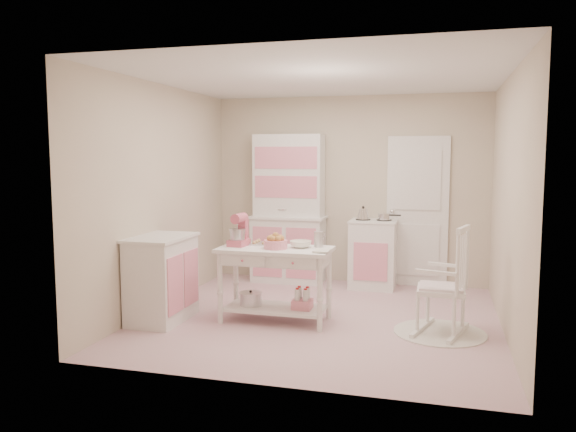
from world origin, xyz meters
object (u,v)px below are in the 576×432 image
(stove, at_px, (373,254))
(stand_mixer, at_px, (239,230))
(hutch, at_px, (288,208))
(rocking_chair, at_px, (441,279))
(work_table, at_px, (275,284))
(base_cabinet, at_px, (162,279))
(bread_basket, at_px, (276,244))

(stove, xyz_separation_m, stand_mixer, (-1.25, -1.83, 0.51))
(hutch, xyz_separation_m, stove, (1.20, -0.05, -0.58))
(rocking_chair, bearing_deg, work_table, -163.18)
(base_cabinet, bearing_deg, work_table, 14.04)
(base_cabinet, relative_size, work_table, 0.77)
(stand_mixer, bearing_deg, base_cabinet, -151.81)
(stove, xyz_separation_m, bread_basket, (-0.81, -1.90, 0.39))
(base_cabinet, height_order, rocking_chair, rocking_chair)
(base_cabinet, bearing_deg, hutch, 69.53)
(hutch, distance_m, base_cabinet, 2.41)
(hutch, bearing_deg, stand_mixer, -91.54)
(work_table, bearing_deg, rocking_chair, 0.92)
(stand_mixer, xyz_separation_m, bread_basket, (0.44, -0.07, -0.12))
(base_cabinet, height_order, stand_mixer, stand_mixer)
(stove, height_order, bread_basket, stove)
(work_table, relative_size, stand_mixer, 3.53)
(hutch, xyz_separation_m, work_table, (0.37, -1.90, -0.64))
(stove, relative_size, rocking_chair, 0.84)
(stand_mixer, bearing_deg, bread_basket, -3.29)
(rocking_chair, height_order, stand_mixer, stand_mixer)
(rocking_chair, relative_size, bread_basket, 4.40)
(base_cabinet, relative_size, rocking_chair, 0.84)
(bread_basket, bearing_deg, hutch, 101.32)
(stove, bearing_deg, hutch, 177.61)
(rocking_chair, height_order, bread_basket, rocking_chair)
(stove, height_order, base_cabinet, same)
(hutch, relative_size, stove, 2.26)
(hutch, bearing_deg, rocking_chair, -41.81)
(base_cabinet, distance_m, work_table, 1.23)
(work_table, relative_size, bread_basket, 4.80)
(stand_mixer, distance_m, bread_basket, 0.46)
(bread_basket, bearing_deg, stove, 66.85)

